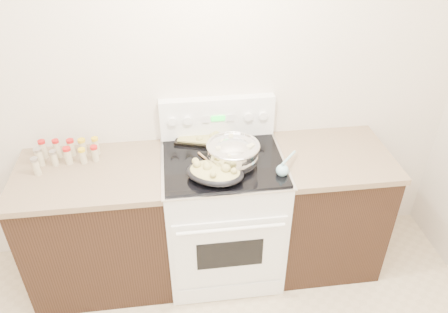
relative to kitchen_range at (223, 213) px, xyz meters
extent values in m
cube|color=beige|center=(-0.35, 0.35, 0.86)|extent=(4.00, 0.05, 2.70)
cube|color=black|center=(-0.83, 0.01, -0.05)|extent=(0.90, 0.64, 0.88)
cube|color=brown|center=(-0.83, 0.01, 0.41)|extent=(0.93, 0.67, 0.04)
cube|color=black|center=(0.73, 0.01, -0.05)|extent=(0.70, 0.64, 0.88)
cube|color=brown|center=(0.73, 0.01, 0.41)|extent=(0.73, 0.67, 0.04)
cube|color=white|center=(0.00, 0.00, -0.03)|extent=(0.76, 0.66, 0.92)
cube|color=white|center=(0.00, -0.34, -0.04)|extent=(0.70, 0.01, 0.55)
cube|color=black|center=(0.00, -0.35, -0.04)|extent=(0.42, 0.01, 0.22)
cylinder|color=white|center=(0.00, -0.38, 0.21)|extent=(0.65, 0.02, 0.02)
cube|color=white|center=(0.00, -0.34, -0.41)|extent=(0.70, 0.01, 0.14)
cube|color=silver|center=(0.00, 0.00, 0.44)|extent=(0.78, 0.68, 0.01)
cube|color=black|center=(0.00, 0.00, 0.45)|extent=(0.74, 0.64, 0.01)
cube|color=white|center=(0.00, 0.29, 0.59)|extent=(0.76, 0.07, 0.28)
cylinder|color=white|center=(-0.30, 0.24, 0.61)|extent=(0.06, 0.02, 0.06)
cylinder|color=white|center=(-0.20, 0.24, 0.61)|extent=(0.06, 0.02, 0.06)
cylinder|color=white|center=(0.20, 0.24, 0.61)|extent=(0.06, 0.02, 0.06)
cylinder|color=white|center=(0.30, 0.24, 0.61)|extent=(0.06, 0.02, 0.06)
cube|color=#19E533|center=(0.00, 0.25, 0.61)|extent=(0.09, 0.00, 0.04)
cube|color=silver|center=(-0.08, 0.25, 0.61)|extent=(0.05, 0.00, 0.05)
cube|color=silver|center=(0.08, 0.25, 0.61)|extent=(0.05, 0.00, 0.05)
ellipsoid|color=silver|center=(0.05, -0.07, 0.52)|extent=(0.38, 0.38, 0.19)
cylinder|color=silver|center=(0.05, -0.07, 0.46)|extent=(0.17, 0.17, 0.01)
torus|color=silver|center=(0.05, -0.07, 0.59)|extent=(0.33, 0.33, 0.02)
cylinder|color=silver|center=(0.05, -0.07, 0.54)|extent=(0.30, 0.30, 0.11)
cylinder|color=brown|center=(0.05, -0.07, 0.58)|extent=(0.28, 0.28, 0.00)
cube|color=#C1BB8E|center=(0.06, -0.04, 0.59)|extent=(0.04, 0.04, 0.03)
cube|color=#C1BB8E|center=(0.01, -0.05, 0.59)|extent=(0.03, 0.03, 0.02)
cube|color=#C1BB8E|center=(0.15, -0.09, 0.59)|extent=(0.04, 0.04, 0.03)
cube|color=#C1BB8E|center=(0.00, -0.10, 0.59)|extent=(0.03, 0.03, 0.02)
cube|color=#C1BB8E|center=(0.01, -0.04, 0.59)|extent=(0.03, 0.03, 0.02)
cube|color=#C1BB8E|center=(0.02, -0.17, 0.59)|extent=(0.02, 0.02, 0.02)
cube|color=#C1BB8E|center=(0.06, 0.05, 0.59)|extent=(0.03, 0.03, 0.03)
cube|color=#C1BB8E|center=(0.02, -0.02, 0.59)|extent=(0.03, 0.03, 0.02)
cube|color=#C1BB8E|center=(0.11, -0.12, 0.59)|extent=(0.03, 0.03, 0.02)
cube|color=#C1BB8E|center=(0.00, -0.01, 0.59)|extent=(0.03, 0.03, 0.02)
cube|color=#C1BB8E|center=(0.17, -0.08, 0.59)|extent=(0.04, 0.04, 0.02)
cube|color=#C1BB8E|center=(0.00, -0.02, 0.59)|extent=(0.04, 0.04, 0.03)
cube|color=#C1BB8E|center=(-0.04, -0.08, 0.59)|extent=(0.03, 0.03, 0.03)
ellipsoid|color=black|center=(-0.07, -0.20, 0.49)|extent=(0.41, 0.35, 0.08)
ellipsoid|color=tan|center=(-0.07, -0.20, 0.51)|extent=(0.37, 0.32, 0.06)
sphere|color=tan|center=(-0.17, -0.16, 0.54)|extent=(0.05, 0.05, 0.05)
sphere|color=tan|center=(-0.12, -0.19, 0.54)|extent=(0.05, 0.05, 0.05)
sphere|color=tan|center=(-0.04, -0.17, 0.54)|extent=(0.04, 0.04, 0.04)
sphere|color=tan|center=(0.03, -0.25, 0.54)|extent=(0.04, 0.04, 0.04)
sphere|color=tan|center=(-0.09, -0.27, 0.54)|extent=(0.04, 0.04, 0.04)
sphere|color=tan|center=(-0.01, -0.23, 0.54)|extent=(0.06, 0.06, 0.06)
sphere|color=tan|center=(-0.12, -0.17, 0.54)|extent=(0.04, 0.04, 0.04)
sphere|color=tan|center=(-0.18, -0.13, 0.54)|extent=(0.04, 0.04, 0.04)
cube|color=black|center=(-0.09, 0.26, 0.46)|extent=(0.43, 0.36, 0.02)
cube|color=tan|center=(-0.09, 0.26, 0.48)|extent=(0.39, 0.31, 0.02)
sphere|color=tan|center=(-0.03, 0.24, 0.49)|extent=(0.05, 0.05, 0.05)
sphere|color=tan|center=(0.01, 0.30, 0.49)|extent=(0.04, 0.04, 0.04)
sphere|color=tan|center=(-0.02, 0.22, 0.49)|extent=(0.04, 0.04, 0.04)
sphere|color=tan|center=(-0.21, 0.31, 0.49)|extent=(0.04, 0.04, 0.04)
sphere|color=tan|center=(-0.13, 0.20, 0.49)|extent=(0.04, 0.04, 0.04)
sphere|color=tan|center=(-0.06, 0.35, 0.49)|extent=(0.04, 0.04, 0.04)
sphere|color=tan|center=(-0.16, 0.33, 0.49)|extent=(0.04, 0.04, 0.04)
sphere|color=tan|center=(0.00, 0.23, 0.49)|extent=(0.04, 0.04, 0.04)
sphere|color=tan|center=(-0.04, 0.23, 0.49)|extent=(0.04, 0.04, 0.04)
sphere|color=tan|center=(-0.01, 0.26, 0.49)|extent=(0.04, 0.04, 0.04)
cylinder|color=#A07449|center=(-0.08, -0.04, 0.46)|extent=(0.14, 0.24, 0.01)
sphere|color=#A07449|center=(-0.14, -0.14, 0.47)|extent=(0.04, 0.04, 0.04)
sphere|color=#8CC4D1|center=(0.33, -0.20, 0.48)|extent=(0.07, 0.07, 0.07)
cylinder|color=#8CC4D1|center=(0.39, -0.11, 0.51)|extent=(0.15, 0.21, 0.07)
cylinder|color=#BFB28C|center=(-1.12, 0.20, 0.48)|extent=(0.04, 0.04, 0.11)
cylinder|color=#B21414|center=(-1.12, 0.20, 0.54)|extent=(0.05, 0.05, 0.02)
cylinder|color=#BFB28C|center=(-1.04, 0.20, 0.48)|extent=(0.04, 0.04, 0.11)
cylinder|color=#B21414|center=(-1.04, 0.20, 0.55)|extent=(0.04, 0.04, 0.02)
cylinder|color=#BFB28C|center=(-0.95, 0.21, 0.48)|extent=(0.04, 0.04, 0.10)
cylinder|color=#B21414|center=(-0.95, 0.21, 0.54)|extent=(0.05, 0.05, 0.02)
cylinder|color=#BFB28C|center=(-0.88, 0.21, 0.48)|extent=(0.05, 0.05, 0.09)
cylinder|color=gold|center=(-0.88, 0.21, 0.53)|extent=(0.05, 0.05, 0.02)
cylinder|color=#BFB28C|center=(-0.80, 0.20, 0.48)|extent=(0.04, 0.04, 0.10)
cylinder|color=gold|center=(-0.80, 0.20, 0.54)|extent=(0.04, 0.04, 0.02)
cylinder|color=#BFB28C|center=(-1.13, 0.12, 0.48)|extent=(0.05, 0.05, 0.10)
cylinder|color=#B2B2B7|center=(-1.13, 0.12, 0.54)|extent=(0.05, 0.05, 0.02)
cylinder|color=#BFB28C|center=(-1.04, 0.11, 0.47)|extent=(0.04, 0.04, 0.09)
cylinder|color=#B2B2B7|center=(-1.04, 0.11, 0.52)|extent=(0.04, 0.04, 0.02)
cylinder|color=#BFB28C|center=(-0.96, 0.11, 0.48)|extent=(0.05, 0.05, 0.10)
cylinder|color=#B21414|center=(-0.96, 0.11, 0.54)|extent=(0.05, 0.05, 0.02)
cylinder|color=#BFB28C|center=(-0.87, 0.11, 0.47)|extent=(0.04, 0.04, 0.09)
cylinder|color=gold|center=(-0.87, 0.11, 0.53)|extent=(0.04, 0.04, 0.02)
cylinder|color=#BFB28C|center=(-0.80, 0.12, 0.47)|extent=(0.04, 0.04, 0.09)
cylinder|color=#B21414|center=(-0.80, 0.12, 0.53)|extent=(0.04, 0.04, 0.02)
cylinder|color=#BFB28C|center=(-1.13, 0.02, 0.48)|extent=(0.04, 0.04, 0.10)
cylinder|color=#B2B2B7|center=(-1.13, 0.02, 0.54)|extent=(0.04, 0.04, 0.02)
camera|label=1|loc=(-0.28, -2.24, 2.01)|focal=35.00mm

